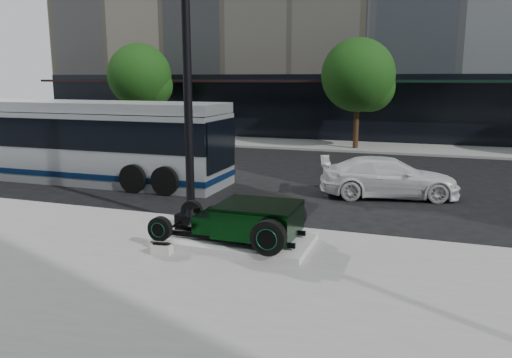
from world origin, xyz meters
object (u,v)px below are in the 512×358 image
(hot_rod, at_px, (249,220))
(white_sedan, at_px, (389,177))
(lamppost, at_px, (188,91))
(transit_bus, at_px, (73,140))

(hot_rod, distance_m, white_sedan, 6.77)
(hot_rod, xyz_separation_m, lamppost, (-2.15, 1.45, 2.76))
(hot_rod, bearing_deg, white_sedan, 68.29)
(hot_rod, bearing_deg, transit_bus, 148.86)
(hot_rod, height_order, lamppost, lamppost)
(hot_rod, height_order, transit_bus, transit_bus)
(lamppost, distance_m, transit_bus, 8.13)
(lamppost, distance_m, white_sedan, 7.28)
(transit_bus, bearing_deg, white_sedan, 4.35)
(hot_rod, relative_size, white_sedan, 0.74)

